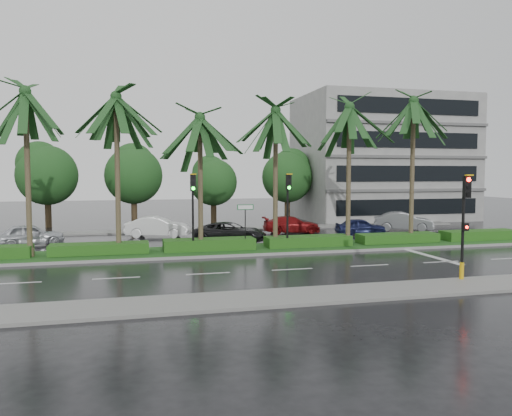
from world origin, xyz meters
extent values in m
plane|color=black|center=(0.00, 0.00, 0.00)|extent=(120.00, 120.00, 0.00)
cube|color=slate|center=(0.00, -10.20, 0.06)|extent=(40.00, 2.40, 0.12)
cube|color=slate|center=(0.00, 12.00, 0.06)|extent=(40.00, 2.00, 0.12)
cube|color=gray|center=(0.00, 1.00, 0.07)|extent=(36.00, 4.00, 0.14)
cube|color=#1E4F1A|center=(0.00, 1.00, 0.14)|extent=(35.60, 3.70, 0.02)
cube|color=#1E4413|center=(-9.00, 1.00, 0.45)|extent=(5.20, 1.40, 0.60)
cube|color=#1E4413|center=(-3.00, 1.00, 0.45)|extent=(5.20, 1.40, 0.60)
cube|color=#1E4413|center=(3.00, 1.00, 0.45)|extent=(5.20, 1.40, 0.60)
cube|color=#1E4413|center=(9.00, 1.00, 0.45)|extent=(5.20, 1.40, 0.60)
cube|color=#1E4413|center=(15.00, 1.00, 0.45)|extent=(5.20, 1.40, 0.60)
cube|color=silver|center=(-12.00, -5.00, 0.01)|extent=(2.00, 0.12, 0.01)
cube|color=silver|center=(-12.00, 7.00, 0.01)|extent=(2.00, 0.12, 0.01)
cube|color=silver|center=(-8.00, -5.00, 0.01)|extent=(2.00, 0.12, 0.01)
cube|color=silver|center=(-8.00, 7.00, 0.01)|extent=(2.00, 0.12, 0.01)
cube|color=silver|center=(-4.00, -5.00, 0.01)|extent=(2.00, 0.12, 0.01)
cube|color=silver|center=(-4.00, 7.00, 0.01)|extent=(2.00, 0.12, 0.01)
cube|color=silver|center=(0.00, -5.00, 0.01)|extent=(2.00, 0.12, 0.01)
cube|color=silver|center=(0.00, 7.00, 0.01)|extent=(2.00, 0.12, 0.01)
cube|color=silver|center=(4.00, -5.00, 0.01)|extent=(2.00, 0.12, 0.01)
cube|color=silver|center=(4.00, 7.00, 0.01)|extent=(2.00, 0.12, 0.01)
cube|color=silver|center=(8.00, -5.00, 0.01)|extent=(2.00, 0.12, 0.01)
cube|color=silver|center=(8.00, 7.00, 0.01)|extent=(2.00, 0.12, 0.01)
cube|color=silver|center=(12.00, -5.00, 0.01)|extent=(2.00, 0.12, 0.01)
cube|color=silver|center=(12.00, 7.00, 0.01)|extent=(2.00, 0.12, 0.01)
cube|color=silver|center=(16.00, 7.00, 0.01)|extent=(2.00, 0.12, 0.01)
cube|color=silver|center=(8.50, -3.00, 0.01)|extent=(0.40, 6.00, 0.01)
cylinder|color=#493E2A|center=(-12.50, 1.00, 4.45)|extent=(0.28, 0.28, 8.59)
cylinder|color=#493E2A|center=(-12.50, 1.00, 0.37)|extent=(0.40, 0.40, 0.44)
cylinder|color=#493E2A|center=(-8.00, 1.10, 4.41)|extent=(0.28, 0.28, 8.51)
cylinder|color=#493E2A|center=(-8.00, 1.10, 0.37)|extent=(0.40, 0.40, 0.44)
cylinder|color=#493E2A|center=(-3.50, 0.90, 3.90)|extent=(0.28, 0.28, 7.50)
cylinder|color=#493E2A|center=(-3.50, 0.90, 0.37)|extent=(0.40, 0.40, 0.44)
cylinder|color=#493E2A|center=(1.00, 1.20, 4.18)|extent=(0.28, 0.28, 8.07)
cylinder|color=#493E2A|center=(1.00, 1.20, 0.37)|extent=(0.40, 0.40, 0.44)
cylinder|color=#493E2A|center=(5.50, 0.80, 4.33)|extent=(0.28, 0.28, 8.36)
cylinder|color=#493E2A|center=(5.50, 0.80, 0.37)|extent=(0.40, 0.40, 0.44)
cylinder|color=#493E2A|center=(10.00, 1.10, 4.61)|extent=(0.28, 0.28, 8.93)
cylinder|color=#493E2A|center=(10.00, 1.10, 0.37)|extent=(0.40, 0.40, 0.44)
cylinder|color=black|center=(6.00, -9.30, 1.82)|extent=(0.12, 0.12, 3.40)
cube|color=black|center=(6.00, -9.48, 3.97)|extent=(0.30, 0.18, 0.90)
cube|color=gold|center=(6.00, -9.60, 4.45)|extent=(0.34, 0.12, 0.06)
cylinder|color=#FF0C05|center=(6.00, -9.58, 4.27)|extent=(0.18, 0.04, 0.18)
cylinder|color=black|center=(6.00, -9.58, 3.97)|extent=(0.18, 0.04, 0.18)
cylinder|color=black|center=(6.00, -9.58, 3.67)|extent=(0.18, 0.04, 0.18)
cylinder|color=gold|center=(6.00, -9.30, 0.47)|extent=(0.18, 0.18, 0.70)
cube|color=black|center=(6.00, -9.46, 2.32)|extent=(0.22, 0.16, 0.32)
cylinder|color=#FF0C05|center=(6.00, -9.55, 2.32)|extent=(0.12, 0.03, 0.12)
cylinder|color=black|center=(-4.00, 0.40, 1.85)|extent=(0.12, 0.12, 3.40)
cube|color=black|center=(-4.00, 0.22, 4.00)|extent=(0.30, 0.18, 0.90)
cube|color=gold|center=(-4.00, 0.10, 4.48)|extent=(0.34, 0.12, 0.06)
cylinder|color=black|center=(-4.00, 0.12, 4.30)|extent=(0.18, 0.04, 0.18)
cylinder|color=black|center=(-4.00, 0.12, 4.00)|extent=(0.18, 0.04, 0.18)
cylinder|color=#0CE519|center=(-4.00, 0.12, 3.70)|extent=(0.18, 0.04, 0.18)
cylinder|color=black|center=(1.50, 0.40, 1.85)|extent=(0.12, 0.12, 3.40)
cube|color=black|center=(1.50, 0.22, 4.00)|extent=(0.30, 0.18, 0.90)
cube|color=gold|center=(1.50, 0.10, 4.48)|extent=(0.34, 0.12, 0.06)
cylinder|color=black|center=(1.50, 0.12, 4.30)|extent=(0.18, 0.04, 0.18)
cylinder|color=black|center=(1.50, 0.12, 4.00)|extent=(0.18, 0.04, 0.18)
cylinder|color=#0CE519|center=(1.50, 0.12, 3.70)|extent=(0.18, 0.04, 0.18)
cylinder|color=black|center=(-1.00, 0.50, 1.45)|extent=(0.06, 0.06, 2.60)
cube|color=#0C5926|center=(-1.00, 0.47, 2.60)|extent=(0.95, 0.04, 0.30)
cube|color=white|center=(-1.00, 0.45, 2.60)|extent=(0.85, 0.01, 0.22)
cylinder|color=#312116|center=(-14.00, 17.50, 1.21)|extent=(0.52, 0.52, 2.42)
sphere|color=#204319|center=(-14.00, 17.50, 4.36)|extent=(4.98, 4.98, 4.98)
sphere|color=#204319|center=(-14.00, 17.80, 5.33)|extent=(3.74, 3.74, 3.74)
cylinder|color=#312116|center=(-7.00, 17.50, 1.20)|extent=(0.52, 0.52, 2.41)
sphere|color=#204319|center=(-7.00, 17.50, 4.33)|extent=(4.95, 4.95, 4.95)
sphere|color=#204319|center=(-7.00, 17.80, 5.30)|extent=(3.72, 3.72, 3.72)
cylinder|color=#312116|center=(0.00, 17.50, 1.03)|extent=(0.52, 0.52, 2.07)
sphere|color=#204319|center=(0.00, 17.50, 3.72)|extent=(4.25, 4.25, 4.25)
sphere|color=#204319|center=(0.00, 17.80, 4.55)|extent=(3.19, 3.19, 3.19)
cylinder|color=#312116|center=(7.00, 17.50, 1.16)|extent=(0.52, 0.52, 2.32)
sphere|color=#204319|center=(7.00, 17.50, 4.17)|extent=(4.76, 4.76, 4.76)
sphere|color=#204319|center=(7.00, 17.80, 5.09)|extent=(3.57, 3.57, 3.57)
cylinder|color=#312116|center=(14.00, 17.50, 1.10)|extent=(0.52, 0.52, 2.21)
sphere|color=#204319|center=(14.00, 17.50, 3.97)|extent=(4.54, 4.54, 4.54)
sphere|color=#204319|center=(14.00, 17.80, 4.86)|extent=(3.41, 3.41, 3.41)
cube|color=gray|center=(17.00, 18.00, 6.00)|extent=(16.00, 10.00, 12.00)
imported|color=silver|center=(-13.46, 6.28, 0.69)|extent=(2.59, 4.35, 1.39)
imported|color=white|center=(-5.50, 8.68, 0.73)|extent=(2.57, 4.67, 1.46)
imported|color=black|center=(-1.00, 4.89, 0.66)|extent=(3.85, 5.23, 1.32)
imported|color=maroon|center=(4.50, 8.68, 0.63)|extent=(2.19, 4.51, 1.26)
imported|color=#191F4B|center=(9.00, 6.23, 0.62)|extent=(1.94, 3.80, 1.24)
imported|color=slate|center=(13.50, 7.89, 0.74)|extent=(3.29, 4.72, 1.48)
camera|label=1|loc=(-7.40, -27.10, 4.53)|focal=35.00mm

